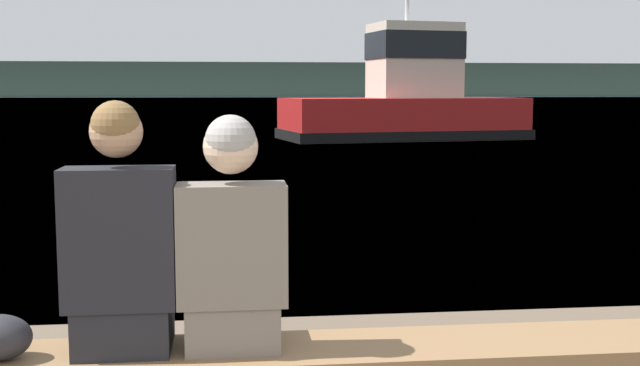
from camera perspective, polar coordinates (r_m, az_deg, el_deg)
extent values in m
plane|color=#426B8E|center=(125.47, -6.57, 5.92)|extent=(240.00, 240.00, 0.00)
cube|color=#384233|center=(177.74, -6.60, 7.31)|extent=(600.00, 12.00, 7.32)
cube|color=brown|center=(3.50, -3.26, -12.08)|extent=(5.95, 0.47, 0.06)
cube|color=black|center=(3.54, -13.72, -9.79)|extent=(0.39, 0.37, 0.20)
cube|color=black|center=(3.37, -14.08, -3.82)|extent=(0.45, 0.22, 0.58)
sphere|color=tan|center=(3.32, -14.29, 3.58)|extent=(0.21, 0.21, 0.21)
sphere|color=brown|center=(3.30, -14.34, 4.02)|extent=(0.20, 0.20, 0.20)
cube|color=#70665B|center=(3.51, -6.22, -9.77)|extent=(0.39, 0.37, 0.20)
cube|color=#70665B|center=(3.35, -6.28, -4.35)|extent=(0.45, 0.22, 0.51)
sphere|color=beige|center=(3.30, -6.37, 2.58)|extent=(0.23, 0.23, 0.23)
sphere|color=gray|center=(3.28, -6.38, 3.05)|extent=(0.21, 0.21, 0.21)
cube|color=#A81919|center=(26.01, 5.89, 4.59)|extent=(7.96, 4.39, 1.31)
cube|color=black|center=(26.03, 5.88, 3.50)|extent=(8.13, 4.54, 0.31)
cube|color=beige|center=(26.15, 6.71, 8.62)|extent=(2.92, 2.32, 2.36)
cube|color=black|center=(26.17, 6.73, 9.66)|extent=(2.98, 2.40, 0.85)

